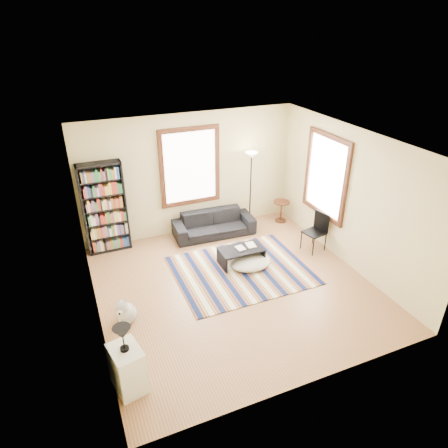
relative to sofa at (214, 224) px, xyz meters
name	(u,v)px	position (x,y,z in m)	size (l,w,h in m)	color
floor	(234,288)	(-0.40, -2.05, -0.33)	(5.00, 5.00, 0.10)	#9D7447
ceiling	(236,140)	(-0.40, -2.05, 2.57)	(5.00, 5.00, 0.10)	white
wall_back	(189,174)	(-0.40, 0.50, 1.12)	(5.00, 0.10, 2.80)	#D0B88C
wall_front	(319,308)	(-0.40, -4.60, 1.12)	(5.00, 0.10, 2.80)	#D0B88C
wall_left	(84,250)	(-2.95, -2.05, 1.12)	(0.10, 5.00, 2.80)	#D0B88C
wall_right	(352,198)	(2.15, -2.05, 1.12)	(0.10, 5.00, 2.80)	#D0B88C
window_back	(190,167)	(-0.40, 0.42, 1.32)	(1.20, 0.06, 1.60)	white
window_right	(326,176)	(2.07, -1.25, 1.32)	(0.06, 1.20, 1.60)	white
rug	(241,270)	(-0.05, -1.64, -0.27)	(2.66, 2.13, 0.02)	#0D1B45
sofa	(214,224)	(0.00, 0.00, 0.00)	(1.89, 0.74, 0.55)	black
bookshelf	(105,208)	(-2.37, 0.27, 0.72)	(0.90, 0.30, 2.00)	black
coffee_table	(241,256)	(0.06, -1.39, -0.10)	(0.90, 0.50, 0.36)	black
book_a	(237,249)	(-0.04, -1.39, 0.09)	(0.22, 0.16, 0.02)	beige
book_b	(247,246)	(0.21, -1.34, 0.09)	(0.18, 0.25, 0.02)	beige
floor_cushion	(251,262)	(0.19, -1.58, -0.17)	(0.87, 0.65, 0.22)	beige
floor_lamp	(250,190)	(0.98, 0.10, 0.65)	(0.30, 0.30, 1.86)	black
side_table	(281,211)	(1.80, -0.01, -0.01)	(0.40, 0.40, 0.54)	#4D2613
folding_chair	(314,232)	(1.75, -1.50, 0.15)	(0.42, 0.40, 0.86)	black
white_cabinet	(128,369)	(-2.70, -3.64, 0.07)	(0.38, 0.50, 0.70)	white
table_lamp	(123,339)	(-2.70, -3.64, 0.61)	(0.24, 0.24, 0.38)	black
dog	(125,308)	(-2.48, -2.25, 0.00)	(0.39, 0.55, 0.55)	silver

